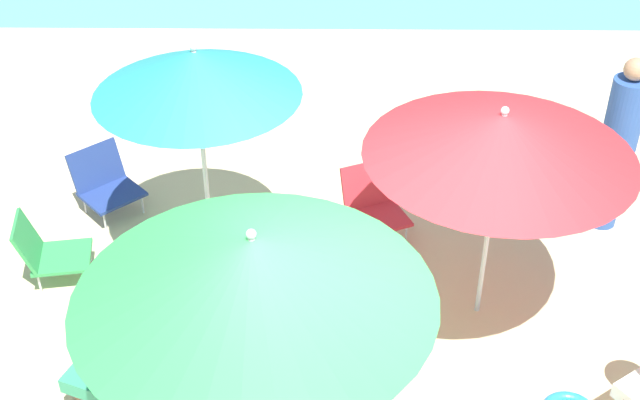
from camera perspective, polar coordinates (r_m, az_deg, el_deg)
ground_plane at (r=6.58m, az=4.80°, el=-12.43°), size 40.00×40.00×0.00m
umbrella_red at (r=6.30m, az=12.06°, el=4.26°), size 2.02×2.02×1.93m
umbrella_teal at (r=6.69m, az=-8.31°, el=8.41°), size 1.65×1.65×2.13m
umbrella_green at (r=4.95m, az=-4.50°, el=-4.62°), size 2.20×2.20×1.97m
beach_chair_a at (r=8.40m, az=-14.21°, el=1.20°), size 0.76×0.76×0.61m
beach_chair_b at (r=7.78m, az=3.57°, el=-0.17°), size 0.67×0.71×0.67m
beach_chair_c at (r=7.65m, az=-17.82°, el=-3.23°), size 0.64×0.54×0.62m
person_a at (r=6.27m, az=-14.10°, el=-10.43°), size 0.58×0.48×0.93m
person_b at (r=8.10m, az=19.31°, el=3.50°), size 0.32×0.32×1.71m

